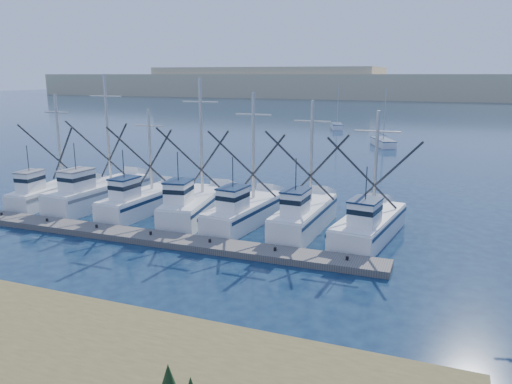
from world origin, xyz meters
The scene contains 6 objects.
ground centered at (0.00, 0.00, 0.00)m, with size 500.00×500.00×0.00m, color #0B1A33.
floating_dock centered at (-6.11, 5.70, 0.19)m, with size 28.59×1.91×0.38m, color #645F59.
dune_ridge centered at (0.00, 210.00, 5.00)m, with size 360.00×60.00×10.00m, color tan.
trawler_fleet centered at (-6.05, 10.80, 0.97)m, with size 27.91×9.29×9.92m.
sailboat_near centered at (1.57, 53.12, 0.49)m, with size 4.35×6.43×8.10m.
sailboat_far centered at (-9.44, 73.16, 0.50)m, with size 3.32×5.65×8.10m.
Camera 1 is at (10.40, -18.92, 9.89)m, focal length 35.00 mm.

